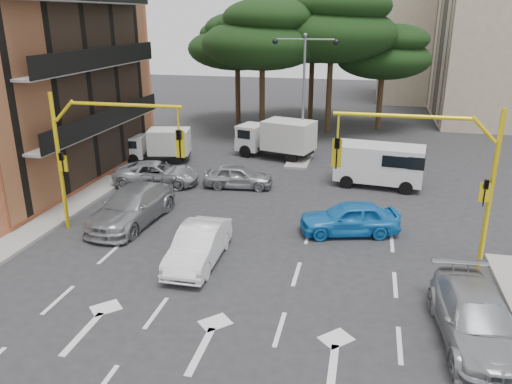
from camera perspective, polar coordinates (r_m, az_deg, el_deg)
ground at (r=18.91m, az=-1.42°, el=-8.70°), size 120.00×120.00×0.00m
median_strip at (r=33.60m, az=5.23°, el=4.15°), size 1.40×6.00×0.15m
apartment_beige_far at (r=60.79m, az=22.15°, el=17.63°), size 16.20×12.15×16.70m
pine_left_near at (r=38.97m, az=0.80°, el=17.56°), size 9.15×9.15×10.23m
pine_center at (r=40.22m, az=8.79°, el=18.40°), size 9.98×9.98×11.16m
pine_left_far at (r=43.58m, az=-2.10°, el=16.85°), size 8.32×8.32×9.30m
pine_right at (r=42.20m, az=14.48°, el=15.24°), size 7.49×7.49×8.37m
pine_back at (r=45.40m, az=6.62°, el=17.72°), size 9.15×9.15×10.23m
signal_mast_right at (r=19.02m, az=20.37°, el=2.86°), size 5.79×0.37×6.00m
signal_mast_left at (r=21.77m, az=-17.90°, el=5.14°), size 5.79×0.37×6.00m
street_lamp_center at (r=32.60m, az=5.52°, el=13.25°), size 4.16×0.36×7.77m
car_white_hatch at (r=19.13m, az=-6.59°, el=-6.08°), size 1.58×4.37×1.43m
car_blue_compact at (r=21.84m, az=10.62°, el=-2.94°), size 4.54×2.75×1.44m
car_silver_wagon at (r=23.28m, az=-13.98°, el=-1.57°), size 2.68×5.63×1.59m
car_silver_cross_a at (r=28.26m, az=-11.27°, el=2.07°), size 4.94×2.84×1.30m
car_silver_cross_b at (r=27.31m, az=-2.05°, el=1.82°), size 3.91×1.91×1.28m
car_silver_parked at (r=15.99m, az=23.94°, el=-13.21°), size 2.46×5.26×1.49m
van_white at (r=28.25m, az=13.87°, el=2.98°), size 4.89×2.63×2.34m
box_truck_a at (r=32.83m, az=-11.17°, el=5.25°), size 4.56×2.67×2.10m
box_truck_b at (r=33.07m, az=2.27°, el=6.11°), size 5.58×3.50×2.55m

